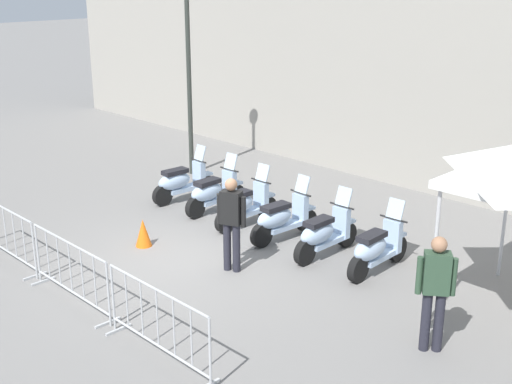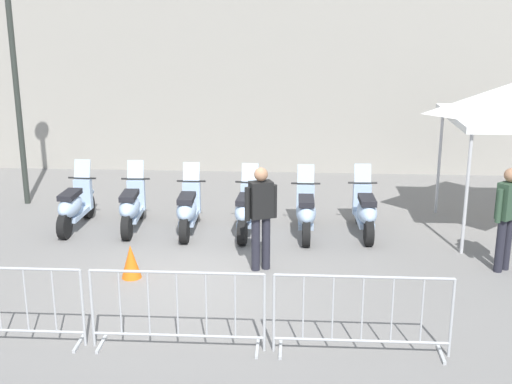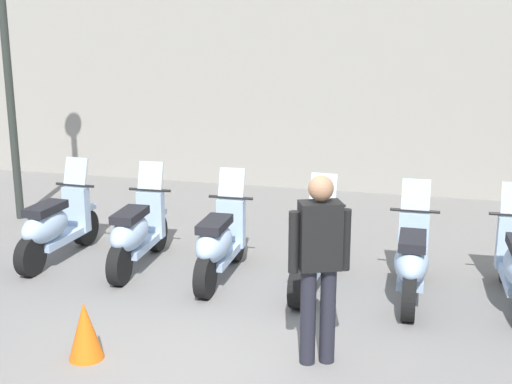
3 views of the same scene
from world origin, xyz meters
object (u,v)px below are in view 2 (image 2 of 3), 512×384
Objects in this scene: motorcycle_5 at (365,212)px; barrier_segment_2 at (362,316)px; motorcycle_4 at (306,213)px; motorcycle_2 at (188,210)px; officer_near_row_end at (261,213)px; motorcycle_3 at (246,211)px; officer_mid_plaza at (507,214)px; street_lamp at (14,66)px; traffic_cone at (131,261)px; motorcycle_1 at (132,207)px; barrier_segment_1 at (178,311)px; motorcycle_0 at (74,206)px.

barrier_segment_2 is at bearing -96.18° from motorcycle_5.
barrier_segment_2 is (0.63, -4.34, 0.07)m from motorcycle_4.
motorcycle_2 is 0.99× the size of officer_near_row_end.
officer_mid_plaza reaches higher than motorcycle_3.
traffic_cone is at bearing -50.62° from street_lamp.
officer_mid_plaza is (2.08, -1.59, 0.53)m from motorcycle_5.
motorcycle_5 is 3.13× the size of traffic_cone.
barrier_segment_2 is (3.94, -4.50, 0.07)m from motorcycle_1.
officer_near_row_end is at bearing 70.77° from barrier_segment_1.
barrier_segment_2 is at bearing -57.09° from motorcycle_2.
motorcycle_0 is 3.14× the size of traffic_cone.
street_lamp is at bearing 166.86° from motorcycle_5.
motorcycle_4 is 3.13× the size of traffic_cone.
street_lamp is at bearing 134.29° from motorcycle_0.
traffic_cone is (1.61, -2.27, -0.18)m from motorcycle_0.
motorcycle_2 reaches higher than barrier_segment_2.
officer_near_row_end is at bearing -26.33° from motorcycle_0.
motorcycle_2 is at bearing 74.34° from traffic_cone.
officer_mid_plaza is at bearing 48.08° from barrier_segment_2.
traffic_cone is (-2.05, -0.45, -0.71)m from officer_near_row_end.
motorcycle_4 is (4.43, -0.16, 0.00)m from motorcycle_0.
motorcycle_0 is 1.00× the size of officer_near_row_end.
motorcycle_5 is 0.77× the size of barrier_segment_1.
officer_mid_plaza is at bearing -24.94° from motorcycle_4.
motorcycle_1 reaches higher than traffic_cone.
motorcycle_0 reaches higher than barrier_segment_2.
motorcycle_5 is at bearing 0.99° from motorcycle_2.
motorcycle_5 reaches higher than traffic_cone.
barrier_segment_2 is 4.11m from traffic_cone.
barrier_segment_1 is at bearing -97.60° from motorcycle_3.
barrier_segment_1 is (-2.80, -4.42, 0.07)m from motorcycle_5.
motorcycle_5 is (5.53, -0.06, 0.00)m from motorcycle_0.
traffic_cone is (-2.81, -2.10, -0.18)m from motorcycle_4.
motorcycle_0 is 0.77× the size of barrier_segment_2.
motorcycle_1 is at bearing 165.79° from officer_mid_plaza.
traffic_cone is at bearing -167.58° from officer_near_row_end.
officer_mid_plaza is at bearing -19.43° from motorcycle_3.
motorcycle_2 is 4.40m from barrier_segment_1.
motorcycle_5 is (4.42, -0.06, 0.00)m from motorcycle_1.
motorcycle_0 and motorcycle_3 have the same top height.
motorcycle_2 is at bearing 96.77° from barrier_segment_1.
traffic_cone is (3.17, -3.87, -2.67)m from street_lamp.
motorcycle_2 is (1.10, -0.11, 0.00)m from motorcycle_1.
motorcycle_0 is 1.00× the size of motorcycle_1.
barrier_segment_1 is (-1.69, -4.32, 0.07)m from motorcycle_4.
motorcycle_3 is at bearing -3.38° from motorcycle_1.
motorcycle_0 reaches higher than barrier_segment_1.
motorcycle_2 is at bearing -24.41° from street_lamp.
officer_near_row_end is 1.00× the size of officer_mid_plaza.
motorcycle_0 is 0.36× the size of street_lamp.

